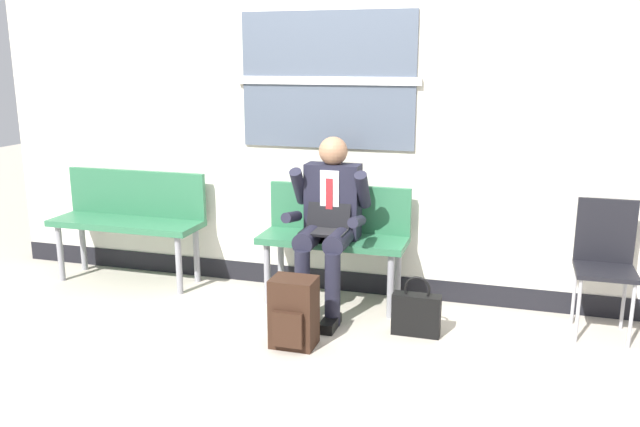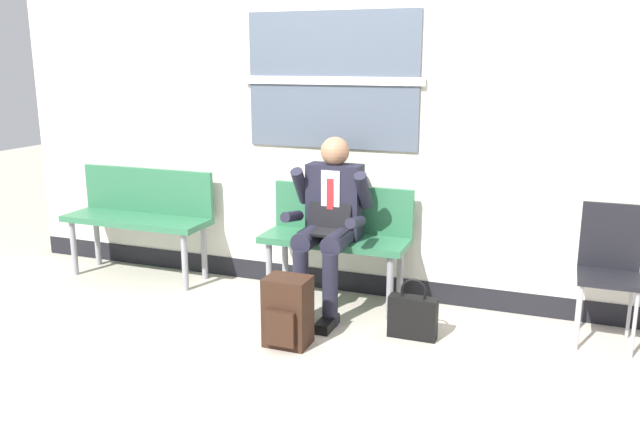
{
  "view_description": "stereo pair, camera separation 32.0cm",
  "coord_description": "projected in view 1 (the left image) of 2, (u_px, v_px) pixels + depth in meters",
  "views": [
    {
      "loc": [
        1.31,
        -4.13,
        1.83
      ],
      "look_at": [
        0.04,
        0.15,
        0.75
      ],
      "focal_mm": 36.2,
      "sensor_mm": 36.0,
      "label": 1
    },
    {
      "loc": [
        1.62,
        -4.03,
        1.83
      ],
      "look_at": [
        0.04,
        0.15,
        0.75
      ],
      "focal_mm": 36.2,
      "sensor_mm": 36.0,
      "label": 2
    }
  ],
  "objects": [
    {
      "name": "ground_plane",
      "position": [
        309.0,
        319.0,
        4.64
      ],
      "size": [
        18.0,
        18.0,
        0.0
      ],
      "primitive_type": "plane",
      "color": "#B2A899"
    },
    {
      "name": "station_wall",
      "position": [
        335.0,
        101.0,
        4.93
      ],
      "size": [
        5.82,
        0.17,
        3.04
      ],
      "color": "beige",
      "rests_on": "ground"
    },
    {
      "name": "bench_with_person",
      "position": [
        335.0,
        232.0,
        4.87
      ],
      "size": [
        1.1,
        0.42,
        0.89
      ],
      "color": "#2D6B47",
      "rests_on": "ground"
    },
    {
      "name": "bench_empty",
      "position": [
        130.0,
        214.0,
        5.36
      ],
      "size": [
        1.27,
        0.42,
        0.91
      ],
      "color": "#2D6B47",
      "rests_on": "ground"
    },
    {
      "name": "person_seated",
      "position": [
        328.0,
        219.0,
        4.66
      ],
      "size": [
        0.57,
        0.7,
        1.28
      ],
      "color": "#1E1E2D",
      "rests_on": "ground"
    },
    {
      "name": "backpack",
      "position": [
        294.0,
        313.0,
        4.16
      ],
      "size": [
        0.29,
        0.26,
        0.46
      ],
      "color": "#331E14",
      "rests_on": "ground"
    },
    {
      "name": "handbag",
      "position": [
        416.0,
        313.0,
        4.34
      ],
      "size": [
        0.32,
        0.11,
        0.41
      ],
      "color": "black",
      "rests_on": "ground"
    },
    {
      "name": "folding_chair",
      "position": [
        605.0,
        255.0,
        4.32
      ],
      "size": [
        0.38,
        0.38,
        0.91
      ],
      "color": "black",
      "rests_on": "ground"
    }
  ]
}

